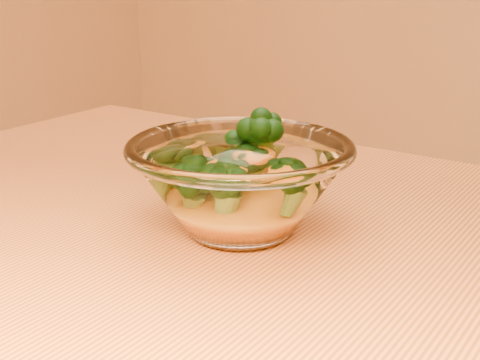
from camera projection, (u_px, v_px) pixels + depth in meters
name	position (u px, v px, depth m)	size (l,w,h in m)	color
glass_bowl	(240.00, 185.00, 0.59)	(0.20, 0.20, 0.09)	white
cheese_sauce	(240.00, 205.00, 0.59)	(0.11, 0.11, 0.03)	orange
broccoli_heap	(236.00, 165.00, 0.60)	(0.14, 0.11, 0.08)	black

